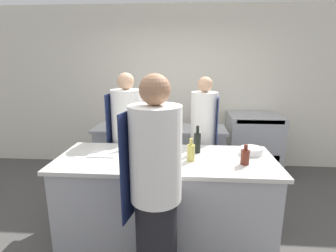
{
  "coord_description": "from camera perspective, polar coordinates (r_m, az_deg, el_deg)",
  "views": [
    {
      "loc": [
        0.21,
        -2.53,
        1.86
      ],
      "look_at": [
        0.0,
        0.35,
        1.15
      ],
      "focal_mm": 28.0,
      "sensor_mm": 36.0,
      "label": 1
    }
  ],
  "objects": [
    {
      "name": "stockpot",
      "position": [
        3.9,
        -2.63,
        1.19
      ],
      "size": [
        0.24,
        0.24,
        0.22
      ],
      "color": "#A8AAAF",
      "rests_on": "pass_counter"
    },
    {
      "name": "oven_range",
      "position": [
        4.6,
        17.93,
        -3.93
      ],
      "size": [
        0.83,
        0.72,
        1.02
      ],
      "color": "#A8AAAF",
      "rests_on": "ground_plane"
    },
    {
      "name": "bottle_olive_oil",
      "position": [
        2.62,
        5.01,
        -5.66
      ],
      "size": [
        0.08,
        0.08,
        0.23
      ],
      "color": "#B2A84C",
      "rests_on": "prep_counter"
    },
    {
      "name": "bottle_wine",
      "position": [
        2.84,
        6.39,
        -3.5
      ],
      "size": [
        0.07,
        0.07,
        0.3
      ],
      "color": "black",
      "rests_on": "prep_counter"
    },
    {
      "name": "bottle_vinegar",
      "position": [
        2.94,
        -9.47,
        -3.19
      ],
      "size": [
        0.06,
        0.06,
        0.28
      ],
      "color": "#19471E",
      "rests_on": "prep_counter"
    },
    {
      "name": "ground_plane",
      "position": [
        3.15,
        -0.49,
        -22.36
      ],
      "size": [
        16.0,
        16.0,
        0.0
      ],
      "primitive_type": "plane",
      "color": "#4C4947"
    },
    {
      "name": "pass_counter",
      "position": [
        4.07,
        -1.82,
        -6.45
      ],
      "size": [
        1.98,
        0.58,
        0.9
      ],
      "color": "#A8AAAF",
      "rests_on": "ground_plane"
    },
    {
      "name": "bowl_prep_small",
      "position": [
        2.72,
        -6.84,
        -6.13
      ],
      "size": [
        0.24,
        0.24,
        0.07
      ],
      "color": "white",
      "rests_on": "prep_counter"
    },
    {
      "name": "wall_back",
      "position": [
        4.69,
        1.57,
        8.21
      ],
      "size": [
        8.0,
        0.06,
        2.8
      ],
      "color": "silver",
      "rests_on": "ground_plane"
    },
    {
      "name": "cutting_board",
      "position": [
        2.88,
        -13.86,
        -5.95
      ],
      "size": [
        0.29,
        0.21,
        0.01
      ],
      "color": "white",
      "rests_on": "prep_counter"
    },
    {
      "name": "chef_at_stove",
      "position": [
        3.47,
        7.73,
        -3.33
      ],
      "size": [
        0.37,
        0.35,
        1.68
      ],
      "rotation": [
        0.0,
        0.0,
        -1.69
      ],
      "color": "black",
      "rests_on": "ground_plane"
    },
    {
      "name": "bottle_cooking_oil",
      "position": [
        2.63,
        16.43,
        -6.4
      ],
      "size": [
        0.08,
        0.08,
        0.2
      ],
      "color": "#5B2319",
      "rests_on": "prep_counter"
    },
    {
      "name": "chef_at_prep_near",
      "position": [
        2.1,
        -2.72,
        -13.81
      ],
      "size": [
        0.44,
        0.42,
        1.78
      ],
      "rotation": [
        0.0,
        0.0,
        1.36
      ],
      "color": "black",
      "rests_on": "ground_plane"
    },
    {
      "name": "prep_counter",
      "position": [
        2.91,
        -0.51,
        -15.17
      ],
      "size": [
        2.24,
        0.89,
        0.9
      ],
      "color": "#A8AAAF",
      "rests_on": "ground_plane"
    },
    {
      "name": "chef_at_pass_far",
      "position": [
        3.43,
        -8.77,
        -3.24
      ],
      "size": [
        0.43,
        0.41,
        1.73
      ],
      "rotation": [
        0.0,
        0.0,
        1.46
      ],
      "color": "black",
      "rests_on": "ground_plane"
    },
    {
      "name": "bowl_mixing_large",
      "position": [
        2.95,
        17.69,
        -5.14
      ],
      "size": [
        0.23,
        0.23,
        0.07
      ],
      "color": "white",
      "rests_on": "prep_counter"
    }
  ]
}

